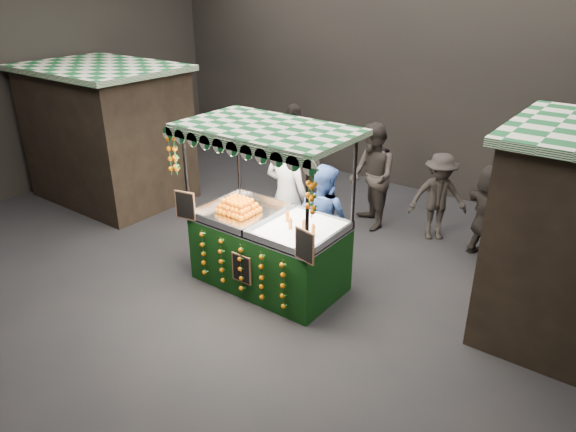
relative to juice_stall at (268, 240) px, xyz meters
The scene contains 12 objects.
ground 0.78m from the juice_stall, 145.55° to the right, with size 12.00×12.00×0.00m, color black.
market_hall 2.67m from the juice_stall, 145.55° to the right, with size 12.10×10.10×5.05m.
neighbour_stall_left 4.75m from the juice_stall, 169.83° to the left, with size 3.00×2.20×2.60m.
juice_stall is the anchor object (origin of this frame).
vendor_grey 1.00m from the juice_stall, 110.88° to the left, with size 0.75×0.49×2.05m.
vendor_blue 0.92m from the juice_stall, 66.18° to the left, with size 0.89×0.73×1.68m.
shopper_0 4.27m from the juice_stall, 153.81° to the left, with size 0.65×0.51×1.58m.
shopper_1 2.64m from the juice_stall, 85.53° to the left, with size 1.15×1.14×1.87m.
shopper_2 3.85m from the juice_stall, 120.75° to the left, with size 1.08×1.02×1.79m.
shopper_3 3.16m from the juice_stall, 65.18° to the left, with size 1.11×1.02×1.50m.
shopper_4 2.52m from the juice_stall, 113.38° to the left, with size 0.90×0.73×1.58m.
shopper_5 3.46m from the juice_stall, 50.47° to the left, with size 1.38×1.29×1.55m.
Camera 1 is at (4.41, -4.96, 4.08)m, focal length 32.97 mm.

